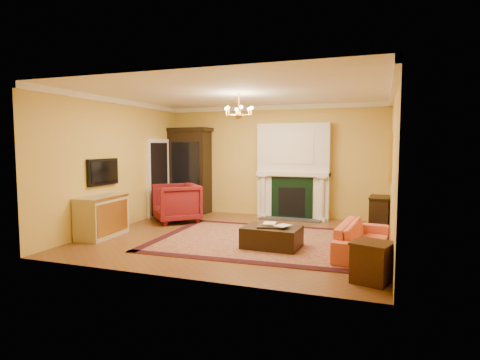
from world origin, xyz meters
The scene contains 26 objects.
floor centered at (0.00, 0.00, -0.01)m, with size 6.00×5.50×0.02m, color brown.
ceiling centered at (0.00, 0.00, 3.01)m, with size 6.00×5.50×0.02m, color white.
wall_back centered at (0.00, 2.76, 1.50)m, with size 6.00×0.02×3.00m, color gold.
wall_front centered at (0.00, -2.76, 1.50)m, with size 6.00×0.02×3.00m, color gold.
wall_left centered at (-3.01, 0.00, 1.50)m, with size 0.02×5.50×3.00m, color gold.
wall_right centered at (3.01, 0.00, 1.50)m, with size 0.02×5.50×3.00m, color gold.
fireplace centered at (0.60, 2.57, 1.19)m, with size 1.90×0.70×2.50m.
crown_molding centered at (0.00, 0.96, 2.94)m, with size 6.00×5.50×0.12m.
doorway centered at (-2.95, 1.70, 1.05)m, with size 0.08×1.05×2.10m.
tv_panel centered at (-2.95, -0.60, 1.35)m, with size 0.09×0.95×0.58m.
gilt_mirror centered at (2.97, 1.40, 1.65)m, with size 0.06×0.76×1.05m.
chandelier centered at (0.00, 0.00, 2.61)m, with size 0.63×0.55×0.53m.
oriental_rug centered at (0.59, -0.17, 0.01)m, with size 4.31×3.23×0.02m, color #4A1013.
china_cabinet centered at (-2.40, 2.49, 1.16)m, with size 1.16×0.53×2.32m, color black.
wingback_armchair centered at (-2.04, 1.04, 0.53)m, with size 1.04×0.97×1.07m, color maroon.
pedestal_table centered at (-2.46, 1.64, 0.45)m, with size 0.44×0.44×0.78m.
commode centered at (-2.73, -0.95, 0.43)m, with size 0.55×1.17×0.87m, color tan.
coral_sofa centered at (2.53, -0.52, 0.37)m, with size 1.92×0.56×0.75m, color #DB5845.
end_table centered at (2.72, -1.99, 0.28)m, with size 0.48×0.48×0.55m, color #331C0E.
console_table centered at (2.78, 1.47, 0.39)m, with size 0.40×0.70×0.78m, color black.
leather_ottoman centered at (0.89, -0.63, 0.21)m, with size 1.05×0.76×0.39m, color black.
ottoman_tray centered at (0.86, -0.67, 0.42)m, with size 0.48×0.38×0.03m, color black.
book_a centered at (0.71, -0.60, 0.60)m, with size 0.24×0.03×0.32m, color gray.
book_b centered at (1.01, -0.65, 0.59)m, with size 0.23×0.02×0.31m, color gray.
topiary_left centered at (-0.15, 2.53, 1.45)m, with size 0.15×0.15×0.40m.
topiary_right centered at (1.32, 2.53, 1.48)m, with size 0.17×0.17×0.46m.
Camera 1 is at (2.83, -7.82, 1.94)m, focal length 30.00 mm.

